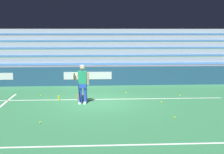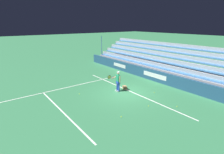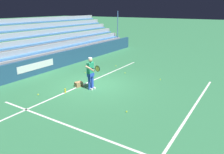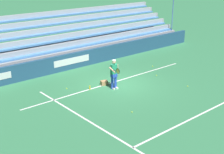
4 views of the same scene
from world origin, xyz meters
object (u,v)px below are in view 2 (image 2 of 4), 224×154
tennis_ball_on_baseline (154,93)px  tennis_ball_toward_net (118,81)px  tennis_ball_far_right (177,107)px  tennis_ball_by_box (149,106)px  tennis_ball_near_player (79,94)px  water_bottle (117,84)px  tennis_player (118,81)px  tennis_ball_stray_back (121,117)px  ball_box_cardboard (125,87)px

tennis_ball_on_baseline → tennis_ball_toward_net: bearing=6.2°
tennis_ball_far_right → tennis_ball_on_baseline: bearing=-16.5°
tennis_ball_by_box → tennis_ball_on_baseline: size_ratio=1.00×
tennis_ball_near_player → water_bottle: water_bottle is taller
tennis_player → tennis_ball_by_box: tennis_player is taller
tennis_player → tennis_ball_on_baseline: size_ratio=25.98×
tennis_ball_near_player → water_bottle: (-0.23, -3.72, 0.08)m
tennis_player → water_bottle: (1.14, -0.80, -0.78)m
tennis_ball_stray_back → tennis_ball_on_baseline: 4.92m
tennis_ball_on_baseline → water_bottle: bearing=22.7°
ball_box_cardboard → tennis_ball_toward_net: bearing=-22.9°
tennis_ball_far_right → tennis_ball_by_box: bearing=49.8°
tennis_ball_stray_back → water_bottle: (4.63, -3.36, 0.08)m
water_bottle → tennis_ball_toward_net: bearing=-42.9°
tennis_ball_stray_back → tennis_ball_by_box: same height
tennis_ball_far_right → water_bottle: bearing=5.8°
tennis_ball_toward_net → tennis_ball_far_right: bearing=177.4°
tennis_ball_toward_net → tennis_ball_by_box: bearing=162.3°
tennis_ball_near_player → tennis_ball_far_right: bearing=-144.9°
tennis_ball_stray_back → tennis_ball_toward_net: same height
water_bottle → tennis_player: bearing=144.9°
ball_box_cardboard → water_bottle: ball_box_cardboard is taller
tennis_player → ball_box_cardboard: bearing=-86.2°
water_bottle → ball_box_cardboard: bearing=-177.9°
ball_box_cardboard → tennis_ball_on_baseline: bearing=-148.9°
tennis_player → tennis_ball_far_right: size_ratio=25.98×
tennis_ball_on_baseline → tennis_ball_by_box: bearing=121.0°
ball_box_cardboard → tennis_ball_near_player: 3.99m
ball_box_cardboard → tennis_ball_near_player: ball_box_cardboard is taller
tennis_ball_by_box → water_bottle: size_ratio=0.30×
tennis_ball_stray_back → tennis_ball_near_player: same height
ball_box_cardboard → water_bottle: (1.08, 0.04, -0.02)m
tennis_ball_by_box → tennis_ball_stray_back: bearing=89.2°
tennis_ball_by_box → water_bottle: 4.75m
tennis_ball_stray_back → tennis_ball_on_baseline: size_ratio=1.00×
tennis_player → tennis_ball_toward_net: size_ratio=25.98×
tennis_player → tennis_ball_stray_back: (-3.49, 2.56, -0.86)m
tennis_ball_on_baseline → tennis_player: bearing=45.2°
tennis_ball_stray_back → tennis_ball_near_player: size_ratio=1.00×
tennis_ball_toward_net → water_bottle: water_bottle is taller
tennis_ball_by_box → ball_box_cardboard: bearing=-14.5°
tennis_ball_on_baseline → tennis_ball_toward_net: size_ratio=1.00×
water_bottle → tennis_ball_stray_back: bearing=144.0°
tennis_ball_stray_back → water_bottle: bearing=-36.0°
tennis_player → ball_box_cardboard: size_ratio=4.29×
tennis_ball_far_right → tennis_ball_near_player: size_ratio=1.00×
tennis_player → tennis_ball_near_player: (1.37, 2.92, -0.86)m
tennis_ball_stray_back → tennis_ball_far_right: (-1.29, -3.96, 0.00)m
tennis_ball_by_box → tennis_ball_near_player: 5.66m
tennis_ball_toward_net → tennis_ball_stray_back: bearing=142.7°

